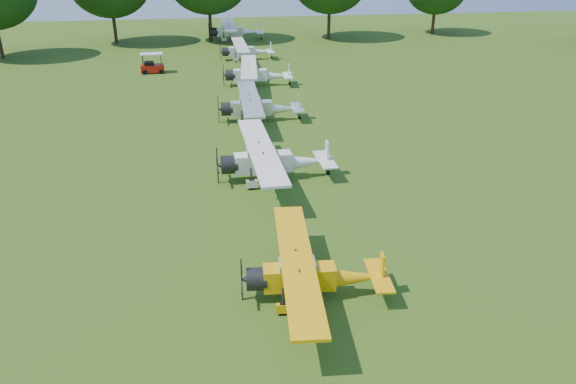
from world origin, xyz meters
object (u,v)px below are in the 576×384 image
at_px(aircraft_4, 258,106).
at_px(aircraft_7, 234,30).
at_px(aircraft_2, 311,273).
at_px(aircraft_6, 245,50).
at_px(aircraft_5, 255,73).
at_px(aircraft_3, 272,159).
at_px(golf_cart, 152,66).

relative_size(aircraft_4, aircraft_7, 0.89).
height_order(aircraft_2, aircraft_6, aircraft_6).
xyz_separation_m(aircraft_2, aircraft_6, (1.23, 47.49, 0.05)).
xyz_separation_m(aircraft_2, aircraft_5, (1.20, 35.05, 0.12)).
bearing_deg(aircraft_2, aircraft_4, 93.42).
bearing_deg(aircraft_5, aircraft_2, -87.26).
bearing_deg(aircraft_4, aircraft_3, -90.63).
bearing_deg(aircraft_2, aircraft_6, 92.63).
xyz_separation_m(aircraft_2, aircraft_7, (0.78, 60.87, 0.28)).
height_order(aircraft_6, golf_cart, golf_cart).
relative_size(aircraft_3, golf_cart, 4.51).
distance_m(aircraft_5, golf_cart, 12.51).
relative_size(aircraft_6, golf_cart, 4.01).
distance_m(aircraft_2, aircraft_6, 47.50).
distance_m(aircraft_3, aircraft_4, 11.62).
bearing_deg(aircraft_5, golf_cart, 150.05).
xyz_separation_m(aircraft_4, aircraft_7, (0.49, 37.08, 0.16)).
bearing_deg(aircraft_3, aircraft_4, 86.21).
xyz_separation_m(aircraft_5, aircraft_6, (0.03, 12.44, -0.08)).
xyz_separation_m(aircraft_3, aircraft_7, (0.83, 48.70, 0.09)).
bearing_deg(aircraft_6, aircraft_3, -92.86).
xyz_separation_m(aircraft_3, aircraft_6, (1.28, 35.31, -0.14)).
height_order(aircraft_7, golf_cart, aircraft_7).
height_order(aircraft_4, golf_cart, aircraft_4).
height_order(aircraft_2, golf_cart, golf_cart).
xyz_separation_m(aircraft_3, golf_cart, (-9.02, 29.98, -0.61)).
bearing_deg(aircraft_2, aircraft_7, 93.38).
bearing_deg(aircraft_3, golf_cart, 104.65).
xyz_separation_m(aircraft_2, aircraft_3, (-0.05, 12.18, 0.19)).
distance_m(aircraft_3, aircraft_7, 48.70).
bearing_deg(golf_cart, aircraft_5, -38.28).
relative_size(aircraft_5, aircraft_7, 0.89).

